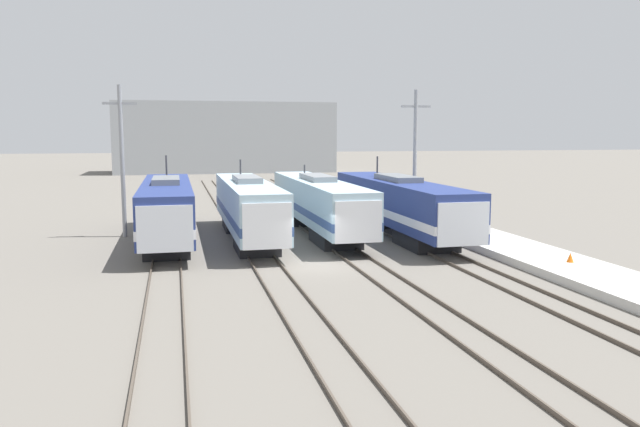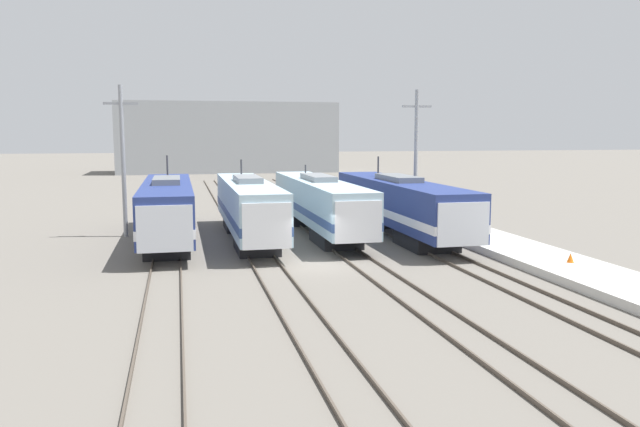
{
  "view_description": "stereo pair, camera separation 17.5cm",
  "coord_description": "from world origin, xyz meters",
  "px_view_note": "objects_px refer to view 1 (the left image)",
  "views": [
    {
      "loc": [
        -6.92,
        -30.61,
        6.71
      ],
      "look_at": [
        0.64,
        1.82,
        2.45
      ],
      "focal_mm": 35.0,
      "sensor_mm": 36.0,
      "label": 1
    },
    {
      "loc": [
        -6.75,
        -30.65,
        6.71
      ],
      "look_at": [
        0.64,
        1.82,
        2.45
      ],
      "focal_mm": 35.0,
      "sensor_mm": 36.0,
      "label": 2
    }
  ],
  "objects_px": {
    "locomotive_far_left": "(167,209)",
    "locomotive_center_left": "(248,208)",
    "traffic_cone": "(570,257)",
    "locomotive_center_right": "(319,204)",
    "catenary_tower_left": "(122,158)",
    "catenary_tower_right": "(415,155)",
    "locomotive_far_right": "(400,205)"
  },
  "relations": [
    {
      "from": "locomotive_far_left",
      "to": "locomotive_center_left",
      "type": "height_order",
      "value": "locomotive_far_left"
    },
    {
      "from": "locomotive_center_left",
      "to": "traffic_cone",
      "type": "distance_m",
      "value": 19.05
    },
    {
      "from": "locomotive_center_left",
      "to": "traffic_cone",
      "type": "bearing_deg",
      "value": -40.54
    },
    {
      "from": "locomotive_far_left",
      "to": "locomotive_center_right",
      "type": "relative_size",
      "value": 0.91
    },
    {
      "from": "locomotive_center_left",
      "to": "catenary_tower_left",
      "type": "relative_size",
      "value": 1.78
    },
    {
      "from": "catenary_tower_right",
      "to": "traffic_cone",
      "type": "xyz_separation_m",
      "value": [
        1.96,
        -15.75,
        -4.5
      ]
    },
    {
      "from": "locomotive_center_left",
      "to": "catenary_tower_left",
      "type": "distance_m",
      "value": 9.0
    },
    {
      "from": "locomotive_center_left",
      "to": "locomotive_far_right",
      "type": "height_order",
      "value": "locomotive_far_right"
    },
    {
      "from": "locomotive_far_right",
      "to": "catenary_tower_left",
      "type": "height_order",
      "value": "catenary_tower_left"
    },
    {
      "from": "locomotive_far_left",
      "to": "locomotive_far_right",
      "type": "xyz_separation_m",
      "value": [
        14.94,
        -0.84,
        -0.02
      ]
    },
    {
      "from": "locomotive_far_right",
      "to": "traffic_cone",
      "type": "xyz_separation_m",
      "value": [
        4.48,
        -11.91,
        -1.39
      ]
    },
    {
      "from": "locomotive_center_left",
      "to": "catenary_tower_right",
      "type": "xyz_separation_m",
      "value": [
        12.47,
        3.4,
        3.08
      ]
    },
    {
      "from": "locomotive_center_right",
      "to": "locomotive_far_right",
      "type": "relative_size",
      "value": 1.0
    },
    {
      "from": "traffic_cone",
      "to": "locomotive_center_left",
      "type": "bearing_deg",
      "value": 139.46
    },
    {
      "from": "catenary_tower_right",
      "to": "locomotive_center_left",
      "type": "bearing_deg",
      "value": -164.73
    },
    {
      "from": "catenary_tower_left",
      "to": "catenary_tower_right",
      "type": "relative_size",
      "value": 1.0
    },
    {
      "from": "catenary_tower_right",
      "to": "traffic_cone",
      "type": "height_order",
      "value": "catenary_tower_right"
    },
    {
      "from": "catenary_tower_right",
      "to": "traffic_cone",
      "type": "relative_size",
      "value": 20.4
    },
    {
      "from": "locomotive_far_left",
      "to": "catenary_tower_right",
      "type": "height_order",
      "value": "catenary_tower_right"
    },
    {
      "from": "locomotive_far_right",
      "to": "catenary_tower_right",
      "type": "height_order",
      "value": "catenary_tower_right"
    },
    {
      "from": "locomotive_center_right",
      "to": "catenary_tower_left",
      "type": "distance_m",
      "value": 13.22
    },
    {
      "from": "locomotive_center_right",
      "to": "catenary_tower_left",
      "type": "bearing_deg",
      "value": 172.0
    },
    {
      "from": "catenary_tower_left",
      "to": "catenary_tower_right",
      "type": "height_order",
      "value": "same"
    },
    {
      "from": "catenary_tower_right",
      "to": "traffic_cone",
      "type": "bearing_deg",
      "value": -82.89
    },
    {
      "from": "traffic_cone",
      "to": "locomotive_center_right",
      "type": "bearing_deg",
      "value": 124.11
    },
    {
      "from": "locomotive_far_left",
      "to": "locomotive_center_left",
      "type": "xyz_separation_m",
      "value": [
        4.98,
        -0.4,
        0.01
      ]
    },
    {
      "from": "locomotive_far_right",
      "to": "traffic_cone",
      "type": "distance_m",
      "value": 12.8
    },
    {
      "from": "locomotive_far_left",
      "to": "catenary_tower_right",
      "type": "bearing_deg",
      "value": 9.76
    },
    {
      "from": "catenary_tower_left",
      "to": "traffic_cone",
      "type": "xyz_separation_m",
      "value": [
        22.17,
        -15.75,
        -4.5
      ]
    },
    {
      "from": "locomotive_center_right",
      "to": "locomotive_far_right",
      "type": "distance_m",
      "value": 5.39
    },
    {
      "from": "catenary_tower_right",
      "to": "locomotive_far_left",
      "type": "bearing_deg",
      "value": -170.24
    },
    {
      "from": "locomotive_center_right",
      "to": "traffic_cone",
      "type": "distance_m",
      "value": 16.92
    }
  ]
}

